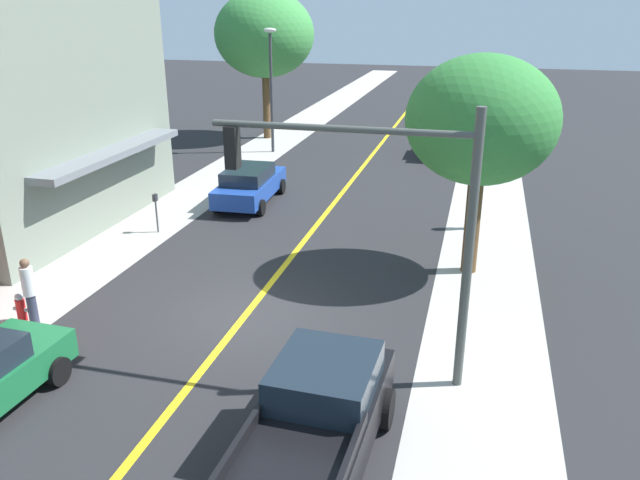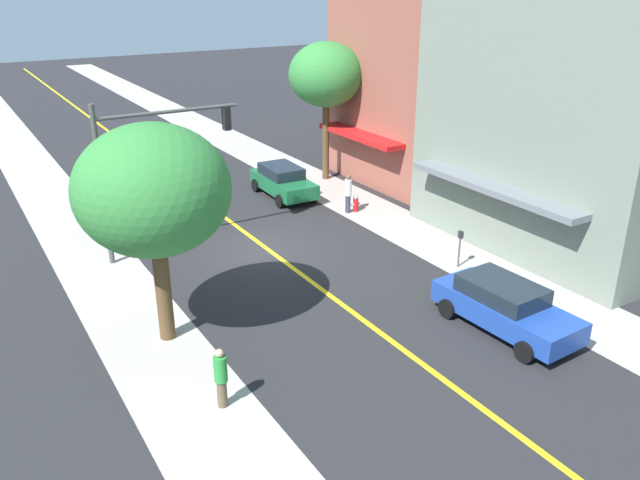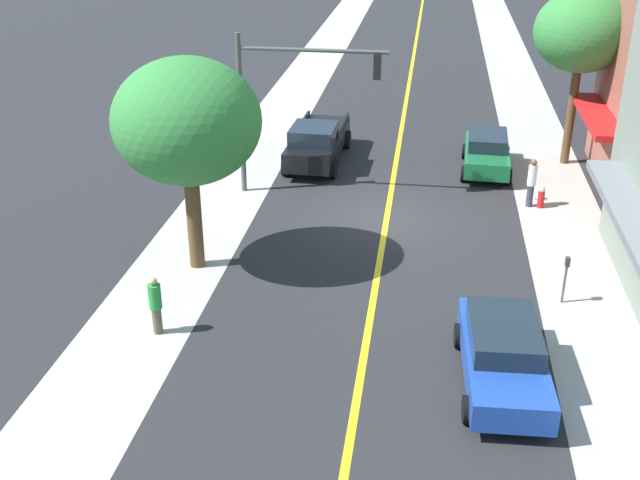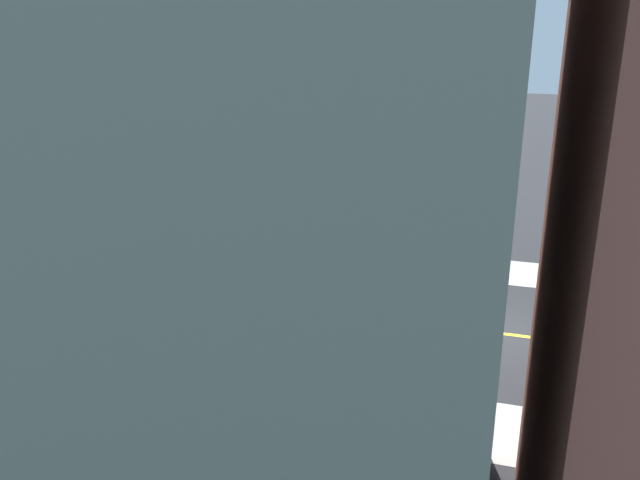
{
  "view_description": "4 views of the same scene",
  "coord_description": "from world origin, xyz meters",
  "px_view_note": "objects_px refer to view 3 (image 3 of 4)",
  "views": [
    {
      "loc": [
        5.7,
        -14.05,
        7.88
      ],
      "look_at": [
        1.47,
        2.29,
        1.45
      ],
      "focal_mm": 35.47,
      "sensor_mm": 36.0,
      "label": 1
    },
    {
      "loc": [
        10.46,
        21.31,
        10.15
      ],
      "look_at": [
        0.0,
        4.14,
        1.83
      ],
      "focal_mm": 35.97,
      "sensor_mm": 36.0,
      "label": 2
    },
    {
      "loc": [
        -1.27,
        25.44,
        11.21
      ],
      "look_at": [
        1.71,
        4.85,
        1.28
      ],
      "focal_mm": 43.51,
      "sensor_mm": 36.0,
      "label": 3
    },
    {
      "loc": [
        -23.42,
        0.04,
        11.49
      ],
      "look_at": [
        2.79,
        7.68,
        1.91
      ],
      "focal_mm": 38.72,
      "sensor_mm": 36.0,
      "label": 4
    }
  ],
  "objects_px": {
    "street_tree_left_near": "(187,122)",
    "fire_hydrant": "(541,197)",
    "parking_meter": "(566,273)",
    "pedestrian_green_shirt": "(156,304)",
    "black_pickup_truck": "(317,142)",
    "pedestrian_white_shirt": "(532,181)",
    "street_tree_left_far": "(583,32)",
    "traffic_light_mast": "(287,90)",
    "green_sedan_left_curb": "(487,152)",
    "blue_sedan_left_curb": "(503,354)"
  },
  "relations": [
    {
      "from": "street_tree_left_near",
      "to": "fire_hydrant",
      "type": "bearing_deg",
      "value": -150.6
    },
    {
      "from": "street_tree_left_near",
      "to": "traffic_light_mast",
      "type": "distance_m",
      "value": 6.65
    },
    {
      "from": "street_tree_left_far",
      "to": "traffic_light_mast",
      "type": "relative_size",
      "value": 1.18
    },
    {
      "from": "street_tree_left_far",
      "to": "green_sedan_left_curb",
      "type": "relative_size",
      "value": 1.65
    },
    {
      "from": "street_tree_left_near",
      "to": "street_tree_left_far",
      "type": "xyz_separation_m",
      "value": [
        -12.73,
        -11.45,
        0.81
      ]
    },
    {
      "from": "traffic_light_mast",
      "to": "green_sedan_left_curb",
      "type": "bearing_deg",
      "value": 25.49
    },
    {
      "from": "green_sedan_left_curb",
      "to": "street_tree_left_near",
      "type": "bearing_deg",
      "value": -40.92
    },
    {
      "from": "street_tree_left_near",
      "to": "green_sedan_left_curb",
      "type": "xyz_separation_m",
      "value": [
        -9.36,
        -10.01,
        -3.86
      ]
    },
    {
      "from": "parking_meter",
      "to": "green_sedan_left_curb",
      "type": "bearing_deg",
      "value": -81.2
    },
    {
      "from": "pedestrian_green_shirt",
      "to": "street_tree_left_far",
      "type": "bearing_deg",
      "value": -36.68
    },
    {
      "from": "pedestrian_green_shirt",
      "to": "pedestrian_white_shirt",
      "type": "height_order",
      "value": "pedestrian_white_shirt"
    },
    {
      "from": "street_tree_left_near",
      "to": "green_sedan_left_curb",
      "type": "distance_m",
      "value": 14.24
    },
    {
      "from": "traffic_light_mast",
      "to": "green_sedan_left_curb",
      "type": "height_order",
      "value": "traffic_light_mast"
    },
    {
      "from": "parking_meter",
      "to": "blue_sedan_left_curb",
      "type": "distance_m",
      "value": 4.62
    },
    {
      "from": "traffic_light_mast",
      "to": "black_pickup_truck",
      "type": "xyz_separation_m",
      "value": [
        -0.57,
        -3.56,
        -3.12
      ]
    },
    {
      "from": "fire_hydrant",
      "to": "traffic_light_mast",
      "type": "distance_m",
      "value": 10.1
    },
    {
      "from": "street_tree_left_far",
      "to": "fire_hydrant",
      "type": "distance_m",
      "value": 7.39
    },
    {
      "from": "street_tree_left_far",
      "to": "pedestrian_green_shirt",
      "type": "relative_size",
      "value": 4.26
    },
    {
      "from": "street_tree_left_far",
      "to": "traffic_light_mast",
      "type": "distance_m",
      "value": 12.17
    },
    {
      "from": "blue_sedan_left_curb",
      "to": "pedestrian_white_shirt",
      "type": "xyz_separation_m",
      "value": [
        -1.75,
        -11.27,
        0.18
      ]
    },
    {
      "from": "street_tree_left_near",
      "to": "parking_meter",
      "type": "xyz_separation_m",
      "value": [
        -11.02,
        0.76,
        -3.71
      ]
    },
    {
      "from": "street_tree_left_far",
      "to": "blue_sedan_left_curb",
      "type": "xyz_separation_m",
      "value": [
        3.71,
        16.36,
        -4.66
      ]
    },
    {
      "from": "traffic_light_mast",
      "to": "pedestrian_green_shirt",
      "type": "distance_m",
      "value": 10.96
    },
    {
      "from": "black_pickup_truck",
      "to": "pedestrian_green_shirt",
      "type": "xyz_separation_m",
      "value": [
        2.25,
        13.93,
        -0.04
      ]
    },
    {
      "from": "pedestrian_green_shirt",
      "to": "black_pickup_truck",
      "type": "bearing_deg",
      "value": -6.49
    },
    {
      "from": "parking_meter",
      "to": "pedestrian_white_shirt",
      "type": "relative_size",
      "value": 0.78
    },
    {
      "from": "street_tree_left_near",
      "to": "black_pickup_truck",
      "type": "relative_size",
      "value": 1.14
    },
    {
      "from": "black_pickup_truck",
      "to": "traffic_light_mast",
      "type": "bearing_deg",
      "value": -7.31
    },
    {
      "from": "green_sedan_left_curb",
      "to": "pedestrian_green_shirt",
      "type": "height_order",
      "value": "pedestrian_green_shirt"
    },
    {
      "from": "fire_hydrant",
      "to": "pedestrian_white_shirt",
      "type": "xyz_separation_m",
      "value": [
        0.4,
        -0.05,
        0.59
      ]
    },
    {
      "from": "parking_meter",
      "to": "pedestrian_green_shirt",
      "type": "bearing_deg",
      "value": 16.4
    },
    {
      "from": "street_tree_left_near",
      "to": "traffic_light_mast",
      "type": "bearing_deg",
      "value": -105.35
    },
    {
      "from": "fire_hydrant",
      "to": "parking_meter",
      "type": "xyz_separation_m",
      "value": [
        0.15,
        7.06,
        0.54
      ]
    },
    {
      "from": "blue_sedan_left_curb",
      "to": "pedestrian_white_shirt",
      "type": "height_order",
      "value": "pedestrian_white_shirt"
    },
    {
      "from": "street_tree_left_far",
      "to": "green_sedan_left_curb",
      "type": "bearing_deg",
      "value": 23.03
    },
    {
      "from": "street_tree_left_near",
      "to": "black_pickup_truck",
      "type": "height_order",
      "value": "street_tree_left_near"
    },
    {
      "from": "green_sedan_left_curb",
      "to": "parking_meter",
      "type": "bearing_deg",
      "value": 10.95
    },
    {
      "from": "street_tree_left_far",
      "to": "black_pickup_truck",
      "type": "xyz_separation_m",
      "value": [
        10.41,
        1.5,
        -4.54
      ]
    },
    {
      "from": "street_tree_left_far",
      "to": "blue_sedan_left_curb",
      "type": "height_order",
      "value": "street_tree_left_far"
    },
    {
      "from": "black_pickup_truck",
      "to": "street_tree_left_near",
      "type": "bearing_deg",
      "value": -11.33
    },
    {
      "from": "black_pickup_truck",
      "to": "blue_sedan_left_curb",
      "type": "bearing_deg",
      "value": 26.08
    },
    {
      "from": "blue_sedan_left_curb",
      "to": "pedestrian_green_shirt",
      "type": "distance_m",
      "value": 9.0
    },
    {
      "from": "blue_sedan_left_curb",
      "to": "pedestrian_green_shirt",
      "type": "relative_size",
      "value": 2.82
    },
    {
      "from": "pedestrian_white_shirt",
      "to": "fire_hydrant",
      "type": "bearing_deg",
      "value": 6.12
    },
    {
      "from": "blue_sedan_left_curb",
      "to": "green_sedan_left_curb",
      "type": "bearing_deg",
      "value": 176.08
    },
    {
      "from": "street_tree_left_far",
      "to": "pedestrian_white_shirt",
      "type": "distance_m",
      "value": 7.06
    },
    {
      "from": "traffic_light_mast",
      "to": "pedestrian_white_shirt",
      "type": "height_order",
      "value": "traffic_light_mast"
    },
    {
      "from": "street_tree_left_far",
      "to": "pedestrian_green_shirt",
      "type": "distance_m",
      "value": 20.47
    },
    {
      "from": "parking_meter",
      "to": "blue_sedan_left_curb",
      "type": "relative_size",
      "value": 0.3
    },
    {
      "from": "blue_sedan_left_curb",
      "to": "black_pickup_truck",
      "type": "relative_size",
      "value": 0.82
    }
  ]
}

